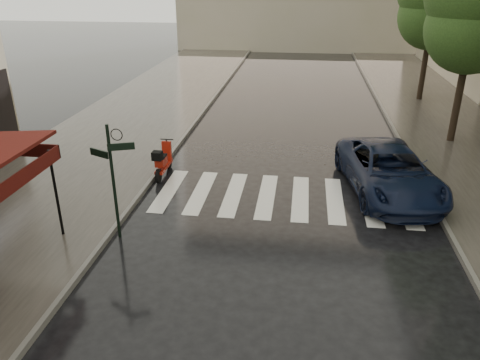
# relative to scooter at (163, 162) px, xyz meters

# --- Properties ---
(ground) EXTENTS (120.00, 120.00, 0.00)m
(ground) POSITION_rel_scooter_xyz_m (1.20, -7.11, -0.52)
(ground) COLOR black
(ground) RESTS_ON ground
(sidewalk_near) EXTENTS (6.00, 60.00, 0.12)m
(sidewalk_near) POSITION_rel_scooter_xyz_m (-3.30, 4.89, -0.46)
(sidewalk_near) COLOR #38332D
(sidewalk_near) RESTS_ON ground
(sidewalk_far) EXTENTS (5.50, 60.00, 0.12)m
(sidewalk_far) POSITION_rel_scooter_xyz_m (11.45, 4.89, -0.46)
(sidewalk_far) COLOR #38332D
(sidewalk_far) RESTS_ON ground
(curb_near) EXTENTS (0.12, 60.00, 0.16)m
(curb_near) POSITION_rel_scooter_xyz_m (-0.25, 4.89, -0.45)
(curb_near) COLOR #595651
(curb_near) RESTS_ON ground
(curb_far) EXTENTS (0.12, 60.00, 0.16)m
(curb_far) POSITION_rel_scooter_xyz_m (8.65, 4.89, -0.45)
(curb_far) COLOR #595651
(curb_far) RESTS_ON ground
(crosswalk) EXTENTS (7.85, 3.20, 0.01)m
(crosswalk) POSITION_rel_scooter_xyz_m (4.18, -1.11, -0.52)
(crosswalk) COLOR silver
(crosswalk) RESTS_ON ground
(signpost) EXTENTS (1.17, 0.29, 3.10)m
(signpost) POSITION_rel_scooter_xyz_m (0.01, -4.11, 1.31)
(signpost) COLOR black
(signpost) RESTS_ON ground
(scooter) EXTENTS (0.46, 1.72, 1.13)m
(scooter) POSITION_rel_scooter_xyz_m (0.00, 0.00, 0.00)
(scooter) COLOR black
(scooter) RESTS_ON ground
(parked_car) EXTENTS (3.24, 5.56, 1.45)m
(parked_car) POSITION_rel_scooter_xyz_m (7.40, -0.28, 0.20)
(parked_car) COLOR black
(parked_car) RESTS_ON ground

